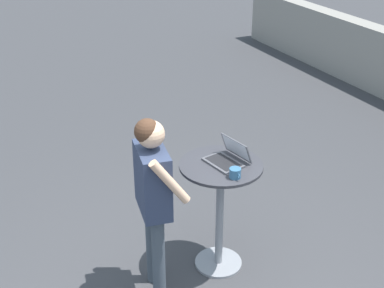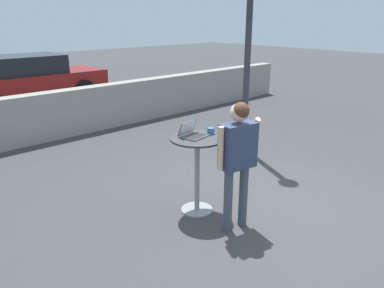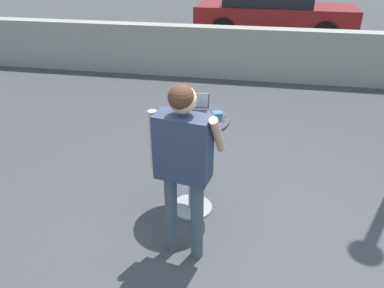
% 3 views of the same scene
% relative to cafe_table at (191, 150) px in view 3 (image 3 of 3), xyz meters
% --- Properties ---
extents(ground_plane, '(50.00, 50.00, 0.00)m').
position_rel_cafe_table_xyz_m(ground_plane, '(0.59, -0.48, -0.72)').
color(ground_plane, '#3D3D3F').
extents(pavement_kerb, '(13.93, 0.35, 1.03)m').
position_rel_cafe_table_xyz_m(pavement_kerb, '(0.59, 4.49, -0.20)').
color(pavement_kerb, gray).
rests_on(pavement_kerb, ground_plane).
extents(cafe_table, '(0.72, 0.72, 1.06)m').
position_rel_cafe_table_xyz_m(cafe_table, '(0.00, 0.00, 0.00)').
color(cafe_table, gray).
rests_on(cafe_table, ground_plane).
extents(laptop, '(0.38, 0.34, 0.20)m').
position_rel_cafe_table_xyz_m(laptop, '(-0.01, 0.07, 0.39)').
color(laptop, '#515156').
rests_on(laptop, cafe_table).
extents(coffee_mug, '(0.13, 0.10, 0.08)m').
position_rel_cafe_table_xyz_m(coffee_mug, '(0.24, -0.01, 0.39)').
color(coffee_mug, '#336084').
rests_on(coffee_mug, cafe_table).
extents(standing_person, '(0.61, 0.34, 1.63)m').
position_rel_cafe_table_xyz_m(standing_person, '(0.05, -0.64, 0.32)').
color(standing_person, '#424C56').
rests_on(standing_person, ground_plane).
extents(parked_car_near_street, '(4.45, 1.90, 1.46)m').
position_rel_cafe_table_xyz_m(parked_car_near_street, '(0.80, 8.30, 0.05)').
color(parked_car_near_street, maroon).
rests_on(parked_car_near_street, ground_plane).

